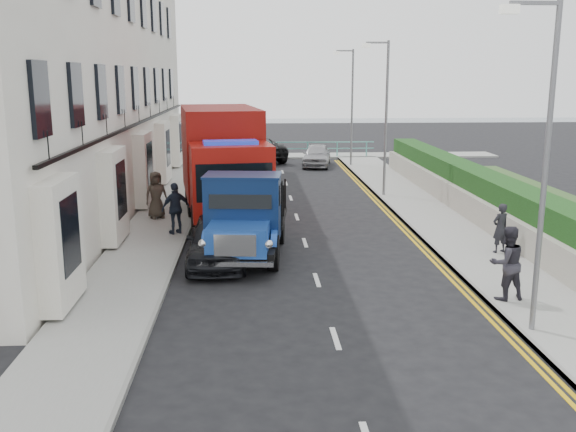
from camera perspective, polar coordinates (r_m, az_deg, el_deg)
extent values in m
plane|color=black|center=(15.88, 3.30, -7.96)|extent=(120.00, 120.00, 0.00)
cube|color=gray|center=(24.65, -11.20, -0.60)|extent=(2.40, 38.00, 0.12)
cube|color=gray|center=(25.40, 12.96, -0.30)|extent=(2.60, 38.00, 0.12)
cube|color=gray|center=(44.16, -0.93, 5.35)|extent=(30.00, 2.50, 0.12)
plane|color=#4C5A68|center=(75.01, -1.89, 8.24)|extent=(120.00, 120.00, 0.00)
cube|color=white|center=(28.88, -19.46, 14.69)|extent=(6.00, 30.00, 14.00)
cube|color=black|center=(28.23, -12.74, 8.24)|extent=(0.12, 28.00, 0.10)
cube|color=#B2AD9E|center=(25.69, 15.79, 0.81)|extent=(0.30, 28.00, 1.00)
cube|color=#193812|center=(25.85, 17.32, 1.68)|extent=(1.20, 28.00, 1.70)
cube|color=#59B2A5|center=(43.25, -0.90, 6.56)|extent=(13.00, 0.08, 0.06)
cube|color=#59B2A5|center=(43.30, -0.89, 6.00)|extent=(13.00, 0.06, 0.05)
cylinder|color=slate|center=(14.28, 21.87, 3.37)|extent=(0.12, 0.12, 7.00)
cube|color=slate|center=(14.00, 21.10, 17.26)|extent=(1.00, 0.08, 0.08)
cube|color=beige|center=(13.80, 19.08, 16.98)|extent=(0.35, 0.18, 0.18)
cylinder|color=slate|center=(29.48, 8.71, 8.37)|extent=(0.12, 0.12, 7.00)
cube|color=slate|center=(29.34, 7.94, 15.02)|extent=(1.00, 0.08, 0.08)
cube|color=beige|center=(29.25, 6.94, 14.82)|extent=(0.35, 0.18, 0.18)
cylinder|color=slate|center=(39.30, 5.71, 9.45)|extent=(0.12, 0.12, 7.00)
cube|color=slate|center=(39.20, 5.07, 14.42)|extent=(1.00, 0.08, 0.08)
cube|color=beige|center=(39.13, 4.32, 14.27)|extent=(0.35, 0.18, 0.18)
cylinder|color=black|center=(18.67, -7.15, -3.21)|extent=(0.38, 1.07, 1.04)
cylinder|color=black|center=(18.45, -1.27, -3.30)|extent=(0.38, 1.07, 1.04)
cylinder|color=black|center=(21.58, -5.83, -1.03)|extent=(0.38, 1.07, 1.04)
cylinder|color=black|center=(21.39, -0.74, -1.08)|extent=(0.38, 1.07, 1.04)
cube|color=black|center=(19.96, -3.73, -1.66)|extent=(2.57, 5.40, 0.20)
cube|color=#1E49A5|center=(17.92, -4.43, -2.01)|extent=(1.82, 1.57, 0.78)
cube|color=silver|center=(17.22, -4.72, -2.62)|extent=(1.15, 0.20, 0.60)
cube|color=#0D214A|center=(18.99, -4.02, 0.75)|extent=(2.29, 1.51, 1.90)
cube|color=black|center=(21.16, -3.37, -0.14)|extent=(2.57, 3.26, 0.13)
cylinder|color=black|center=(21.97, -8.06, -0.59)|extent=(0.52, 1.27, 1.24)
cylinder|color=black|center=(22.20, -1.97, -0.33)|extent=(0.52, 1.27, 1.24)
cylinder|color=black|center=(25.37, -8.50, 1.16)|extent=(0.52, 1.27, 1.24)
cylinder|color=black|center=(25.58, -3.21, 1.37)|extent=(0.52, 1.27, 1.24)
cylinder|color=black|center=(27.80, -8.74, 2.14)|extent=(0.52, 1.27, 1.24)
cylinder|color=black|center=(27.99, -3.90, 2.33)|extent=(0.52, 1.27, 1.24)
cube|color=black|center=(24.86, -5.73, 1.53)|extent=(3.63, 8.15, 0.28)
cube|color=maroon|center=(21.78, -5.07, 3.14)|extent=(2.96, 2.48, 2.47)
cube|color=black|center=(20.75, -4.77, 3.00)|extent=(2.46, 0.43, 1.24)
cube|color=maroon|center=(25.81, -6.08, 5.84)|extent=(3.58, 6.18, 3.37)
imported|color=black|center=(19.21, -6.32, -2.11)|extent=(1.78, 4.29, 1.45)
imported|color=#648DD6|center=(27.07, -4.99, 1.99)|extent=(1.66, 3.94, 1.26)
imported|color=#A9AAAE|center=(30.87, -5.55, 3.26)|extent=(2.10, 4.43, 1.25)
imported|color=black|center=(42.05, -3.21, 6.02)|extent=(4.86, 6.51, 1.64)
imported|color=#9B9BA0|center=(39.61, 2.56, 5.43)|extent=(2.23, 4.22, 1.37)
imported|color=black|center=(20.87, 18.35, -1.03)|extent=(0.66, 0.55, 1.55)
imported|color=#2C2A33|center=(16.56, 18.88, -3.97)|extent=(1.00, 0.84, 1.85)
imported|color=#1C2434|center=(22.48, -9.95, 0.68)|extent=(1.12, 0.92, 1.79)
imported|color=#393129|center=(25.06, -11.63, 1.84)|extent=(1.05, 0.92, 1.81)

